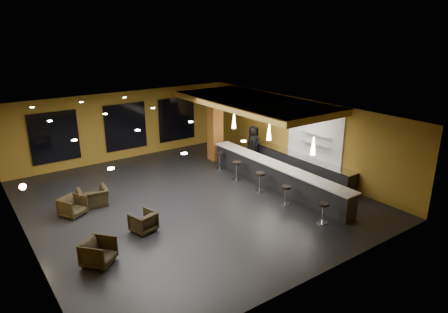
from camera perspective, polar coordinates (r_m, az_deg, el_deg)
floor at (r=16.28m, az=-4.75°, el=-6.26°), size 12.00×13.00×0.10m
ceiling at (r=15.14m, az=-5.10°, el=6.22°), size 12.00×13.00×0.10m
wall_back at (r=21.31m, az=-13.99°, el=4.34°), size 12.00×0.10×3.50m
wall_front at (r=10.92m, az=13.20°, el=-9.21°), size 12.00×0.10×3.50m
wall_left at (r=13.79m, az=-27.13°, el=-4.88°), size 0.10×13.00×3.50m
wall_right at (r=19.26m, az=10.76°, el=3.09°), size 0.10×13.00×3.50m
wood_soffit at (r=18.24m, az=4.25°, el=7.72°), size 3.60×8.00×0.28m
window_left at (r=20.26m, az=-23.05°, el=2.54°), size 2.20×0.06×2.40m
window_center at (r=21.23m, az=-13.87°, el=4.16°), size 2.20×0.06×2.40m
window_right at (r=22.46m, az=-6.76°, el=5.33°), size 2.20×0.06×2.40m
tile_backsplash at (r=18.48m, az=12.83°, el=3.11°), size 0.06×3.20×2.40m
bar_counter at (r=17.35m, az=7.34°, el=-2.78°), size 0.60×8.00×1.00m
bar_top at (r=17.17m, az=7.41°, el=-1.15°), size 0.78×8.10×0.05m
prep_counter at (r=19.04m, az=10.76°, el=-1.25°), size 0.70×6.00×0.86m
prep_top at (r=18.89m, az=10.84°, el=0.05°), size 0.72×6.00×0.03m
wall_shelf_lower at (r=18.35m, az=12.91°, el=1.71°), size 0.30×1.50×0.03m
wall_shelf_upper at (r=18.23m, az=13.01°, el=3.06°), size 0.30×1.50×0.03m
column at (r=20.41m, az=-1.28°, el=4.28°), size 0.60×0.60×3.50m
wall_sconce at (r=14.25m, az=-26.82°, el=-3.89°), size 0.22×0.22×0.22m
pendant_0 at (r=15.44m, az=12.63°, el=1.48°), size 0.20×0.20×0.70m
pendant_1 at (r=17.13m, az=6.46°, el=3.49°), size 0.20×0.20×0.70m
pendant_2 at (r=19.01m, az=1.43°, el=5.08°), size 0.20×0.20×0.70m
staff_a at (r=19.86m, az=4.24°, el=1.39°), size 0.70×0.48×1.87m
staff_b at (r=20.23m, az=4.29°, el=1.56°), size 0.91×0.73×1.77m
staff_c at (r=20.50m, az=4.21°, el=1.90°), size 0.96×0.68×1.84m
armchair_a at (r=12.53m, az=-17.49°, el=-12.91°), size 1.19×1.19×0.78m
armchair_b at (r=13.97m, az=-11.47°, el=-9.13°), size 0.94×0.95×0.70m
armchair_c at (r=15.76m, az=-20.83°, el=-6.69°), size 1.08×1.09×0.73m
armchair_d at (r=16.33m, az=-18.22°, el=-5.55°), size 1.21×1.09×0.71m
bar_stool_0 at (r=14.60m, az=14.01°, el=-7.47°), size 0.39×0.39×0.77m
bar_stool_1 at (r=15.75m, az=8.83°, el=-5.13°), size 0.39×0.39×0.77m
bar_stool_2 at (r=16.79m, az=5.17°, el=-3.29°), size 0.43×0.43×0.84m
bar_stool_3 at (r=17.97m, az=1.82°, el=-1.70°), size 0.44×0.44×0.87m
bar_stool_4 at (r=19.34m, az=-0.63°, el=-0.30°), size 0.42×0.42×0.82m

